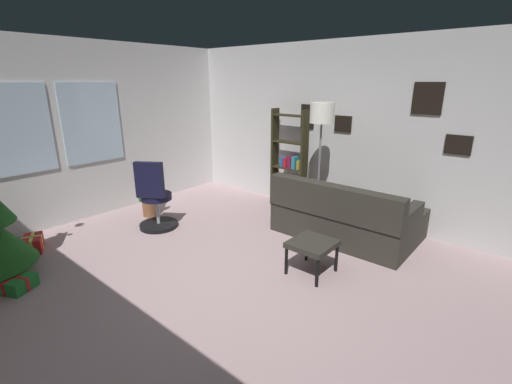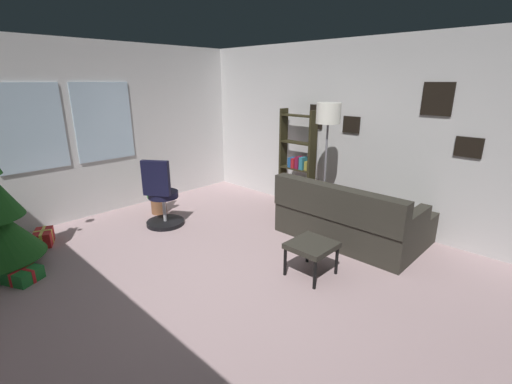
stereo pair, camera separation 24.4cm
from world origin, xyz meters
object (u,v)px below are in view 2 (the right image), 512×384
at_px(gift_box_green, 23,275).
at_px(office_chair, 162,200).
at_px(footstool, 312,247).
at_px(bookshelf, 297,166).
at_px(couch, 359,219).
at_px(gift_box_red, 44,238).
at_px(potted_plant, 159,196).
at_px(floor_lamp, 328,124).

height_order(gift_box_green, office_chair, office_chair).
relative_size(footstool, bookshelf, 0.29).
xyz_separation_m(couch, gift_box_red, (-3.06, 2.94, -0.20)).
xyz_separation_m(footstool, office_chair, (-0.39, 2.41, 0.07)).
height_order(couch, footstool, couch).
relative_size(couch, bookshelf, 1.11).
height_order(gift_box_red, bookshelf, bookshelf).
distance_m(gift_box_red, potted_plant, 1.74).
relative_size(footstool, potted_plant, 0.77).
bearing_deg(bookshelf, couch, -107.27).
bearing_deg(potted_plant, bookshelf, -39.73).
height_order(floor_lamp, potted_plant, floor_lamp).
bearing_deg(footstool, office_chair, 99.27).
distance_m(footstool, potted_plant, 2.97).
bearing_deg(gift_box_red, gift_box_green, -118.51).
relative_size(footstool, floor_lamp, 0.27).
bearing_deg(footstool, bookshelf, 42.23).
bearing_deg(office_chair, bookshelf, -24.11).
xyz_separation_m(gift_box_green, office_chair, (1.91, 0.23, 0.34)).
height_order(gift_box_red, gift_box_green, gift_box_red).
bearing_deg(gift_box_green, couch, -30.90).
xyz_separation_m(gift_box_red, bookshelf, (3.50, -1.52, 0.64)).
distance_m(gift_box_green, floor_lamp, 4.13).
relative_size(bookshelf, potted_plant, 2.64).
bearing_deg(footstool, floor_lamp, 28.87).
xyz_separation_m(bookshelf, floor_lamp, (-0.39, -0.80, 0.79)).
distance_m(footstool, office_chair, 2.45).
height_order(footstool, potted_plant, potted_plant).
relative_size(couch, footstool, 3.83).
height_order(office_chair, bookshelf, bookshelf).
distance_m(couch, floor_lamp, 1.38).
height_order(gift_box_green, floor_lamp, floor_lamp).
distance_m(gift_box_red, gift_box_green, 0.95).
height_order(bookshelf, floor_lamp, floor_lamp).
relative_size(gift_box_red, office_chair, 0.38).
relative_size(bookshelf, floor_lamp, 0.92).
xyz_separation_m(floor_lamp, potted_plant, (-1.38, 2.28, -1.24)).
distance_m(office_chair, floor_lamp, 2.64).
bearing_deg(bookshelf, potted_plant, 140.27).
xyz_separation_m(couch, footstool, (-1.21, -0.08, 0.04)).
bearing_deg(office_chair, floor_lamp, -46.13).
distance_m(couch, gift_box_red, 4.25).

